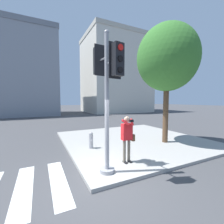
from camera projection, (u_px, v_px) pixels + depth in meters
The scene contains 8 objects.
ground_plane at pixel (102, 181), 4.62m from camera, with size 160.00×160.00×0.00m, color #424244.
sidewalk_corner at pixel (133, 139), 9.28m from camera, with size 8.00×8.00×0.12m.
traffic_signal_pole at pixel (107, 85), 4.71m from camera, with size 0.52×1.45×4.51m.
person_photographer at pixel (127, 135), 5.66m from camera, with size 0.58×0.54×1.75m.
street_tree at pixel (167, 58), 8.15m from camera, with size 3.28×3.28×6.47m.
fire_hydrant at pixel (91, 140), 7.37m from camera, with size 0.21×0.27×0.81m.
building_left at pixel (10, 72), 25.08m from camera, with size 14.87×10.81×14.39m.
building_right at pixel (115, 75), 33.52m from camera, with size 13.21×11.57×16.36m.
Camera 1 is at (-1.66, -4.13, 2.47)m, focal length 24.00 mm.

